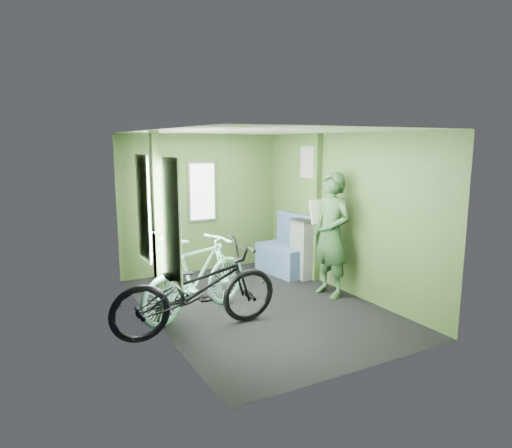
{
  "coord_description": "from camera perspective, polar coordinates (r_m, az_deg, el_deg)",
  "views": [
    {
      "loc": [
        -2.84,
        -5.09,
        2.17
      ],
      "look_at": [
        0.0,
        0.1,
        1.1
      ],
      "focal_mm": 32.0,
      "sensor_mm": 36.0,
      "label": 1
    }
  ],
  "objects": [
    {
      "name": "waste_box",
      "position": [
        7.38,
        6.0,
        -3.09
      ],
      "size": [
        0.28,
        0.39,
        0.95
      ],
      "primitive_type": "cube",
      "color": "slate",
      "rests_on": "ground"
    },
    {
      "name": "bicycle_mint",
      "position": [
        5.93,
        -7.29,
        -11.3
      ],
      "size": [
        1.79,
        1.12,
        1.05
      ],
      "primitive_type": "imported",
      "rotation": [
        0.0,
        -0.06,
        1.94
      ],
      "color": "#8ADFBD",
      "rests_on": "ground"
    },
    {
      "name": "passenger",
      "position": [
        6.5,
        9.4,
        -1.34
      ],
      "size": [
        0.48,
        0.7,
        1.76
      ],
      "rotation": [
        0.0,
        0.0,
        -1.48
      ],
      "color": "#2B4D2A",
      "rests_on": "ground"
    },
    {
      "name": "bench_seat",
      "position": [
        7.66,
        3.68,
        -3.96
      ],
      "size": [
        0.64,
        1.0,
        0.99
      ],
      "rotation": [
        0.0,
        0.0,
        0.12
      ],
      "color": "navy",
      "rests_on": "ground"
    },
    {
      "name": "room",
      "position": [
        5.9,
        -0.03,
        3.09
      ],
      "size": [
        4.0,
        4.02,
        2.31
      ],
      "color": "black",
      "rests_on": "ground"
    },
    {
      "name": "bicycle_black",
      "position": [
        5.47,
        -7.23,
        -13.22
      ],
      "size": [
        1.99,
        0.81,
        1.11
      ],
      "primitive_type": "imported",
      "rotation": [
        0.0,
        -0.11,
        1.56
      ],
      "color": "black",
      "rests_on": "ground"
    }
  ]
}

